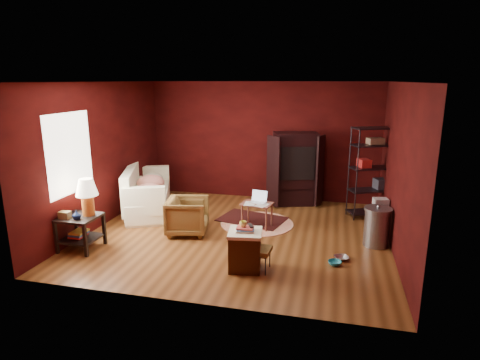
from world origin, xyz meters
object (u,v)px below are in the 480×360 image
object	(u,v)px
armchair	(188,214)
tv_armoire	(295,168)
sofa	(148,192)
laptop_desk	(257,206)
wire_shelving	(374,168)
side_table	(83,207)
hamper	(245,249)

from	to	relation	value
armchair	tv_armoire	xyz separation A→B (m)	(1.76, 2.32, 0.50)
sofa	tv_armoire	xyz separation A→B (m)	(3.10, 1.25, 0.45)
sofa	armchair	distance (m)	1.71
laptop_desk	armchair	bearing A→B (deg)	-142.74
sofa	wire_shelving	bearing A→B (deg)	-105.23
armchair	wire_shelving	size ratio (longest dim) A/B	0.40
sofa	side_table	xyz separation A→B (m)	(-0.13, -2.12, 0.31)
hamper	sofa	bearing A→B (deg)	140.35
armchair	wire_shelving	distance (m)	3.95
hamper	laptop_desk	xyz separation A→B (m)	(-0.17, 1.81, 0.12)
sofa	side_table	distance (m)	2.14
wire_shelving	armchair	bearing A→B (deg)	-175.21
sofa	hamper	xyz separation A→B (m)	(2.72, -2.25, -0.10)
sofa	side_table	world-z (taller)	side_table
armchair	tv_armoire	size ratio (longest dim) A/B	0.45
sofa	wire_shelving	size ratio (longest dim) A/B	1.13
side_table	tv_armoire	size ratio (longest dim) A/B	0.73
side_table	laptop_desk	bearing A→B (deg)	32.04
sofa	laptop_desk	bearing A→B (deg)	-124.07
sofa	wire_shelving	world-z (taller)	wire_shelving
side_table	wire_shelving	xyz separation A→B (m)	(4.90, 2.88, 0.31)
armchair	tv_armoire	world-z (taller)	tv_armoire
tv_armoire	armchair	bearing A→B (deg)	-144.02
armchair	side_table	distance (m)	1.84
laptop_desk	wire_shelving	xyz separation A→B (m)	(2.23, 1.20, 0.60)
sofa	side_table	bearing A→B (deg)	152.27
laptop_desk	tv_armoire	xyz separation A→B (m)	(0.55, 1.69, 0.43)
laptop_desk	tv_armoire	bearing A→B (deg)	81.93
side_table	armchair	bearing A→B (deg)	35.54
armchair	laptop_desk	bearing A→B (deg)	-73.73
tv_armoire	wire_shelving	size ratio (longest dim) A/B	0.88
sofa	armchair	size ratio (longest dim) A/B	2.86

